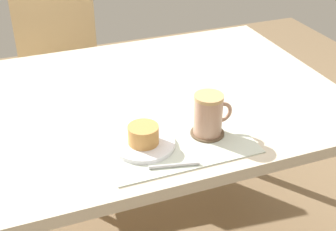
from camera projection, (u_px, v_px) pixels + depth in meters
dining_table at (130, 116)px, 1.53m from camera, size 1.37×0.92×0.71m
wooden_chair at (60, 65)px, 2.24m from camera, size 0.46×0.46×0.90m
placemat at (173, 137)px, 1.30m from camera, size 0.40×0.31×0.00m
pastry_plate at (144, 144)px, 1.26m from camera, size 0.17×0.17×0.01m
pastry at (143, 134)px, 1.24m from camera, size 0.08×0.08×0.05m
coffee_coaster at (207, 133)px, 1.31m from camera, size 0.10×0.10×0.00m
coffee_mug at (209, 114)px, 1.28m from camera, size 0.11×0.08×0.12m
teaspoon at (175, 165)px, 1.18m from camera, size 0.13×0.04×0.01m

